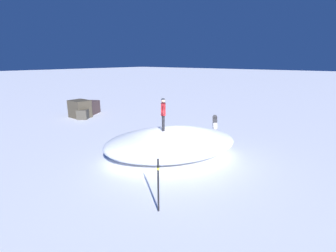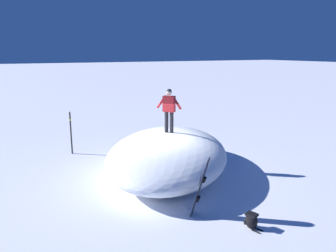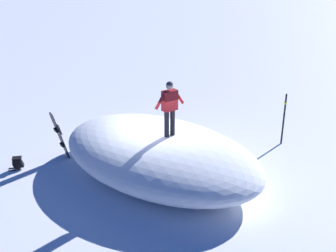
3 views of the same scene
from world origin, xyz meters
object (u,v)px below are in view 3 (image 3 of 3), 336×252
Objects in this scene: trail_marker_pole at (284,118)px; snowboard_primary_upright at (59,135)px; backpack_near at (18,163)px; snowboarder_standing at (170,104)px.

snowboard_primary_upright is at bearing -165.45° from trail_marker_pole.
backpack_near is 8.80m from trail_marker_pole.
backpack_near is at bearing 178.12° from snowboarder_standing.
backpack_near is at bearing -162.33° from trail_marker_pole.
snowboard_primary_upright reaches higher than backpack_near.
trail_marker_pole reaches higher than snowboard_primary_upright.
backpack_near is (-4.71, 0.15, -2.15)m from snowboarder_standing.
trail_marker_pole is at bearing 37.69° from snowboarder_standing.
trail_marker_pole is at bearing 14.55° from snowboard_primary_upright.
snowboard_primary_upright is 0.92× the size of trail_marker_pole.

